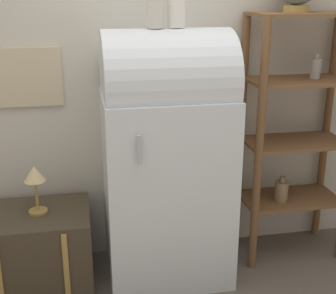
{
  "coord_description": "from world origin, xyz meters",
  "views": [
    {
      "loc": [
        -0.48,
        -2.3,
        1.71
      ],
      "look_at": [
        0.01,
        0.25,
        0.83
      ],
      "focal_mm": 50.0,
      "sensor_mm": 36.0,
      "label": 1
    }
  ],
  "objects": [
    {
      "name": "ground_plane",
      "position": [
        0.0,
        0.0,
        0.0
      ],
      "size": [
        12.0,
        12.0,
        0.0
      ],
      "primitive_type": "plane",
      "color": "#60564C"
    },
    {
      "name": "shelf_unit",
      "position": [
        0.85,
        0.34,
        0.88
      ],
      "size": [
        0.66,
        0.37,
        1.58
      ],
      "color": "brown",
      "rests_on": "ground_plane"
    },
    {
      "name": "wall_back",
      "position": [
        -0.01,
        0.57,
        1.35
      ],
      "size": [
        7.0,
        0.09,
        2.7
      ],
      "color": "beige",
      "rests_on": "ground_plane"
    },
    {
      "name": "desk_lamp",
      "position": [
        -0.76,
        0.27,
        0.68
      ],
      "size": [
        0.13,
        0.13,
        0.29
      ],
      "color": "#AD8942",
      "rests_on": "suitcase_trunk"
    },
    {
      "name": "suitcase_trunk",
      "position": [
        -0.79,
        0.27,
        0.23
      ],
      "size": [
        0.65,
        0.5,
        0.47
      ],
      "color": "#423828",
      "rests_on": "ground_plane"
    },
    {
      "name": "vase_center",
      "position": [
        0.06,
        0.26,
        1.64
      ],
      "size": [
        0.1,
        0.1,
        0.28
      ],
      "color": "white",
      "rests_on": "refrigerator"
    },
    {
      "name": "vase_left",
      "position": [
        -0.06,
        0.25,
        1.64
      ],
      "size": [
        0.1,
        0.1,
        0.27
      ],
      "color": "beige",
      "rests_on": "refrigerator"
    },
    {
      "name": "refrigerator",
      "position": [
        -0.0,
        0.25,
        0.78
      ],
      "size": [
        0.73,
        0.63,
        1.51
      ],
      "color": "silver",
      "rests_on": "ground_plane"
    }
  ]
}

